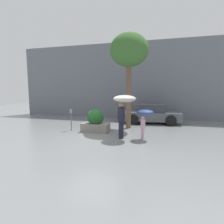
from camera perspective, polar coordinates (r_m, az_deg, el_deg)
The scene contains 8 objects.
ground_plane at distance 8.43m, azimuth -5.53°, elevation -8.31°, with size 40.00×40.00×0.00m, color slate.
building_facade at distance 14.42m, azimuth 3.49°, elevation 10.10°, with size 18.00×0.30×6.00m.
planter_box at distance 9.53m, azimuth -5.40°, elevation -3.10°, with size 1.47×0.89×1.24m.
person_adult at distance 8.00m, azimuth 3.84°, elevation 2.54°, with size 1.03×1.03×2.02m.
person_child at distance 8.06m, azimuth 10.65°, elevation -1.07°, with size 0.73×0.73×1.36m.
parked_car_near at distance 12.38m, azimuth 12.72°, elevation -0.65°, with size 3.94×2.21×1.32m.
street_tree at distance 10.54m, azimuth 5.61°, elevation 19.03°, with size 2.21×2.21×5.45m.
parking_meter at distance 9.96m, azimuth -13.24°, elevation -1.10°, with size 0.14×0.14×1.17m.
Camera 1 is at (2.85, -7.61, 2.23)m, focal length 28.00 mm.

